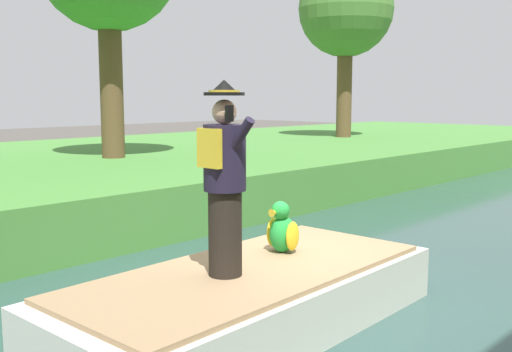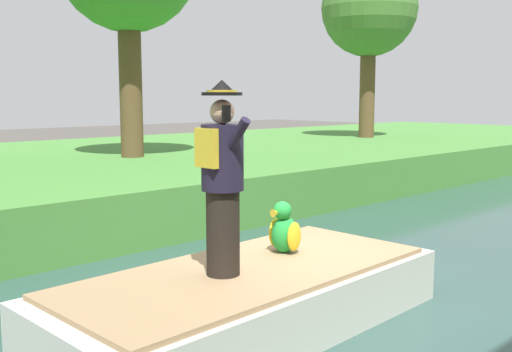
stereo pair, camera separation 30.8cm
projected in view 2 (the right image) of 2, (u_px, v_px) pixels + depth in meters
The scene contains 7 objects.
ground_plane at pixel (316, 311), 6.74m from camera, with size 80.00×80.00×0.00m, color #4C4742.
canal_water at pixel (316, 307), 6.73m from camera, with size 6.49×48.00×0.10m, color #2D4C47.
grass_bank_near at pixel (10, 184), 13.00m from camera, with size 11.12×48.00×1.00m, color #478438.
boat at pixel (249, 298), 5.98m from camera, with size 1.94×4.26×0.61m.
person_pirate at pixel (222, 179), 5.60m from camera, with size 0.61×0.42×1.85m.
parrot_plush at pixel (284, 230), 6.51m from camera, with size 0.36×0.35×0.57m.
tree_tall at pixel (369, 10), 20.02m from camera, with size 3.22×3.22×5.95m.
Camera 2 is at (4.23, -4.95, 2.41)m, focal length 41.87 mm.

